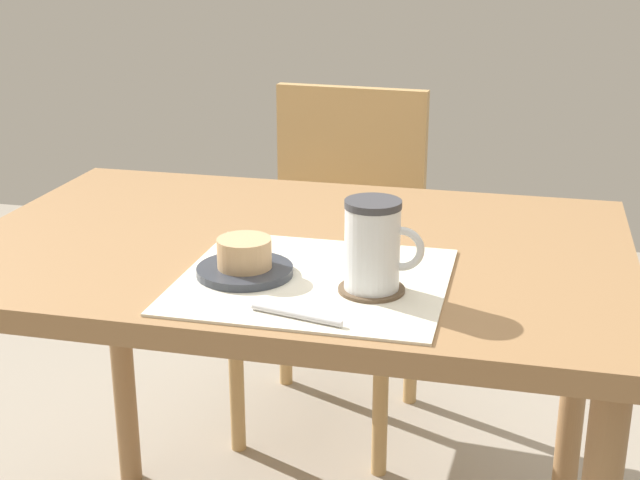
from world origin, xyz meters
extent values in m
cylinder|color=#997047|center=(-0.48, 0.30, 0.35)|extent=(0.05, 0.05, 0.69)
cylinder|color=#997047|center=(0.48, 0.30, 0.35)|extent=(0.05, 0.05, 0.69)
cube|color=#997047|center=(0.00, 0.00, 0.71)|extent=(1.07, 0.72, 0.04)
cylinder|color=tan|center=(0.07, 0.46, 0.21)|extent=(0.04, 0.04, 0.42)
cylinder|color=tan|center=(-0.28, 0.48, 0.21)|extent=(0.04, 0.04, 0.42)
cylinder|color=tan|center=(0.10, 0.82, 0.21)|extent=(0.04, 0.04, 0.42)
cylinder|color=tan|center=(-0.26, 0.84, 0.21)|extent=(0.04, 0.04, 0.42)
cube|color=tan|center=(-0.09, 0.65, 0.44)|extent=(0.45, 0.45, 0.04)
cube|color=tan|center=(-0.08, 0.84, 0.65)|extent=(0.39, 0.06, 0.38)
cube|color=silver|center=(0.07, -0.16, 0.73)|extent=(0.38, 0.35, 0.00)
cylinder|color=#333842|center=(-0.03, -0.17, 0.74)|extent=(0.14, 0.14, 0.01)
cylinder|color=tan|center=(-0.03, -0.17, 0.77)|extent=(0.08, 0.08, 0.04)
cylinder|color=brown|center=(0.16, -0.19, 0.73)|extent=(0.09, 0.09, 0.00)
cylinder|color=white|center=(0.16, -0.19, 0.80)|extent=(0.08, 0.08, 0.12)
cylinder|color=#3D3D42|center=(0.16, -0.19, 0.86)|extent=(0.08, 0.08, 0.01)
torus|color=white|center=(0.20, -0.19, 0.80)|extent=(0.06, 0.01, 0.06)
cylinder|color=silver|center=(0.08, -0.30, 0.74)|extent=(0.13, 0.04, 0.01)
camera|label=1|loc=(0.36, -1.32, 1.21)|focal=50.00mm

